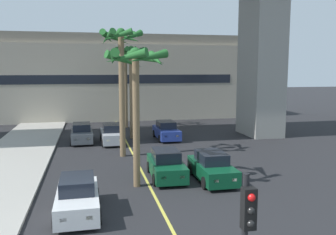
% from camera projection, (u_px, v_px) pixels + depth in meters
% --- Properties ---
extents(lane_stripe_center, '(0.14, 56.00, 0.01)m').
position_uv_depth(lane_stripe_center, '(136.00, 161.00, 24.25)').
color(lane_stripe_center, '#DBCC4C').
rests_on(lane_stripe_center, ground).
extents(pier_building_backdrop, '(30.65, 8.04, 10.04)m').
position_uv_depth(pier_building_backdrop, '(113.00, 78.00, 45.23)').
color(pier_building_backdrop, '#BCB29E').
rests_on(pier_building_backdrop, ground).
extents(car_queue_front, '(1.87, 4.12, 1.56)m').
position_uv_depth(car_queue_front, '(77.00, 197.00, 15.29)').
color(car_queue_front, white).
rests_on(car_queue_front, ground).
extents(car_queue_second, '(1.87, 4.12, 1.56)m').
position_uv_depth(car_queue_second, '(166.00, 131.00, 31.54)').
color(car_queue_second, navy).
rests_on(car_queue_second, ground).
extents(car_queue_third, '(1.96, 4.16, 1.56)m').
position_uv_depth(car_queue_third, '(166.00, 165.00, 20.38)').
color(car_queue_third, '#0C4728').
rests_on(car_queue_third, ground).
extents(car_queue_fourth, '(1.89, 4.13, 1.56)m').
position_uv_depth(car_queue_fourth, '(112.00, 134.00, 29.89)').
color(car_queue_fourth, '#B7BABF').
rests_on(car_queue_fourth, ground).
extents(car_queue_fifth, '(1.87, 4.12, 1.56)m').
position_uv_depth(car_queue_fifth, '(212.00, 168.00, 19.87)').
color(car_queue_fifth, '#0C4728').
rests_on(car_queue_fifth, ground).
extents(car_queue_sixth, '(1.92, 4.14, 1.56)m').
position_uv_depth(car_queue_sixth, '(82.00, 134.00, 30.27)').
color(car_queue_sixth, '#4C5156').
rests_on(car_queue_sixth, ground).
extents(palm_tree_near_median, '(3.39, 3.39, 7.64)m').
position_uv_depth(palm_tree_near_median, '(125.00, 67.00, 37.16)').
color(palm_tree_near_median, brown).
rests_on(palm_tree_near_median, ground).
extents(palm_tree_mid_median, '(3.31, 3.41, 7.10)m').
position_uv_depth(palm_tree_mid_median, '(136.00, 74.00, 18.22)').
color(palm_tree_mid_median, brown).
rests_on(palm_tree_mid_median, ground).
extents(palm_tree_far_median, '(2.95, 3.05, 8.75)m').
position_uv_depth(palm_tree_far_median, '(121.00, 56.00, 24.59)').
color(palm_tree_far_median, brown).
rests_on(palm_tree_far_median, ground).
extents(palm_tree_farthest_median, '(2.91, 2.96, 7.98)m').
position_uv_depth(palm_tree_farthest_median, '(131.00, 62.00, 31.13)').
color(palm_tree_farthest_median, brown).
rests_on(palm_tree_farthest_median, ground).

